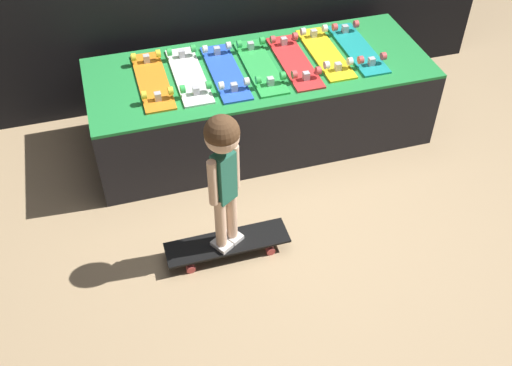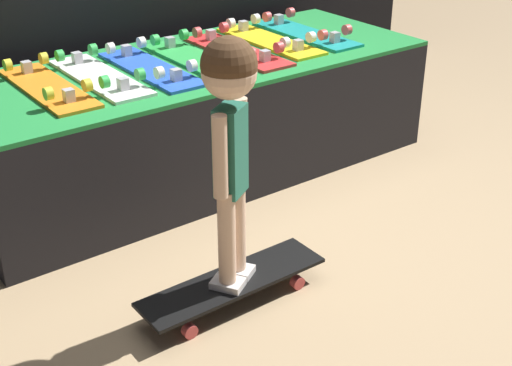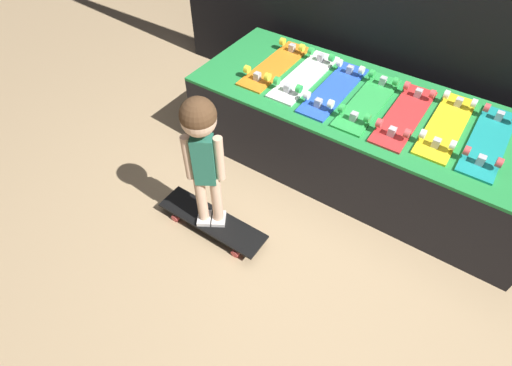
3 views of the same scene
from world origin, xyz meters
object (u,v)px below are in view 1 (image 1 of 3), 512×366
Objects in this scene: skateboard_teal_on_rack at (357,47)px; skateboard_blue_on_rack at (225,71)px; skateboard_orange_on_rack at (152,80)px; skateboard_on_floor at (227,244)px; child at (223,160)px; skateboard_green_on_rack at (260,66)px; skateboard_white_on_rack at (189,74)px; skateboard_yellow_on_rack at (325,52)px; skateboard_red_on_rack at (294,61)px.

skateboard_blue_on_rack is at bearing -178.00° from skateboard_teal_on_rack.
skateboard_on_floor is at bearing -78.56° from skateboard_orange_on_rack.
skateboard_teal_on_rack is 1.61m from child.
skateboard_green_on_rack is (0.71, -0.04, 0.00)m from skateboard_orange_on_rack.
skateboard_white_on_rack and skateboard_yellow_on_rack have the same top height.
skateboard_blue_on_rack reaches higher than skateboard_on_floor.
skateboard_on_floor is at bearing -116.38° from skateboard_green_on_rack.
skateboard_teal_on_rack is at bearing 9.20° from child.
skateboard_white_on_rack is 1.00× the size of skateboard_yellow_on_rack.
skateboard_green_on_rack is (0.48, -0.03, 0.00)m from skateboard_white_on_rack.
skateboard_on_floor is at bearing -132.94° from skateboard_yellow_on_rack.
skateboard_white_on_rack is (0.24, -0.00, 0.00)m from skateboard_orange_on_rack.
skateboard_teal_on_rack reaches higher than skateboard_on_floor.
child reaches higher than skateboard_blue_on_rack.
skateboard_green_on_rack is 0.71m from skateboard_teal_on_rack.
skateboard_blue_on_rack is at bearing 43.88° from child.
skateboard_green_on_rack is at bearing 32.10° from child.
skateboard_blue_on_rack is 0.95× the size of skateboard_on_floor.
skateboard_teal_on_rack is at bearing -0.06° from skateboard_orange_on_rack.
skateboard_blue_on_rack is 1.00× the size of skateboard_green_on_rack.
skateboard_green_on_rack is 0.24m from skateboard_red_on_rack.
child is at bearing -139.27° from skateboard_teal_on_rack.
skateboard_green_on_rack and skateboard_yellow_on_rack have the same top height.
skateboard_yellow_on_rack is at bearing 2.98° from skateboard_blue_on_rack.
skateboard_green_on_rack is at bearing -2.91° from skateboard_orange_on_rack.
skateboard_blue_on_rack and skateboard_red_on_rack have the same top height.
skateboard_white_on_rack is at bearing -179.62° from skateboard_yellow_on_rack.
skateboard_yellow_on_rack is (1.19, 0.00, 0.00)m from skateboard_orange_on_rack.
skateboard_red_on_rack is at bearing -169.32° from skateboard_yellow_on_rack.
skateboard_white_on_rack is 0.48m from skateboard_green_on_rack.
skateboard_orange_on_rack is at bearing 179.94° from skateboard_teal_on_rack.
skateboard_blue_on_rack is 1.05m from child.
skateboard_white_on_rack is at bearing -179.88° from skateboard_teal_on_rack.
skateboard_blue_on_rack is at bearing -4.17° from skateboard_orange_on_rack.
child is at bearing -104.59° from skateboard_blue_on_rack.
skateboard_orange_on_rack is at bearing 69.91° from child.
skateboard_on_floor is at bearing -126.34° from skateboard_red_on_rack.
skateboard_teal_on_rack is at bearing 2.79° from skateboard_green_on_rack.
skateboard_blue_on_rack is at bearing 75.41° from skateboard_on_floor.
skateboard_red_on_rack is 1.35m from skateboard_on_floor.
skateboard_red_on_rack is (0.24, -0.01, 0.00)m from skateboard_green_on_rack.
skateboard_white_on_rack and skateboard_green_on_rack have the same top height.
skateboard_orange_on_rack reaches higher than skateboard_on_floor.
skateboard_white_on_rack is at bearing 176.12° from skateboard_green_on_rack.
skateboard_orange_on_rack is 0.76× the size of child.
skateboard_white_on_rack is 0.24m from skateboard_blue_on_rack.
skateboard_orange_on_rack is 1.08m from child.
skateboard_teal_on_rack is (0.48, 0.04, 0.00)m from skateboard_red_on_rack.
child is (-0.03, -1.04, 0.14)m from skateboard_white_on_rack.
skateboard_teal_on_rack is (0.71, 0.03, 0.00)m from skateboard_green_on_rack.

